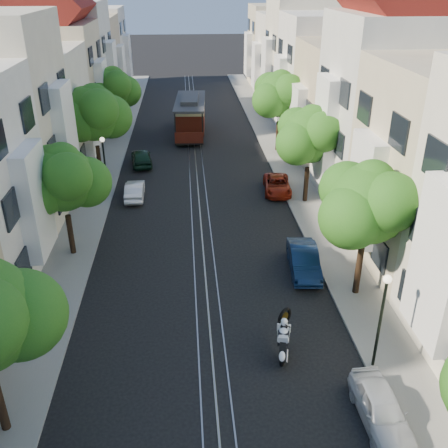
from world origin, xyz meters
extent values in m
plane|color=black|center=(0.00, 28.00, 0.00)|extent=(200.00, 200.00, 0.00)
cube|color=gray|center=(7.25, 28.00, 0.06)|extent=(2.50, 80.00, 0.12)
cube|color=gray|center=(-7.25, 28.00, 0.06)|extent=(2.50, 80.00, 0.12)
cube|color=gray|center=(-0.55, 28.00, 0.01)|extent=(0.06, 80.00, 0.02)
cube|color=gray|center=(0.00, 28.00, 0.01)|extent=(0.06, 80.00, 0.02)
cube|color=gray|center=(0.55, 28.00, 0.01)|extent=(0.06, 80.00, 0.02)
cube|color=tan|center=(0.00, 28.00, 0.00)|extent=(0.08, 80.00, 0.01)
cube|color=white|center=(8.20, 4.00, 4.62)|extent=(0.90, 3.04, 6.05)
cube|color=beige|center=(12.00, 12.00, 5.00)|extent=(7.00, 8.00, 10.00)
cube|color=white|center=(8.20, 12.00, 4.20)|extent=(0.90, 3.04, 5.50)
cube|color=silver|center=(12.00, 20.00, 6.00)|extent=(7.00, 8.00, 12.00)
cube|color=white|center=(8.20, 20.00, 5.04)|extent=(0.90, 3.04, 6.60)
cube|color=#C6B28C|center=(12.00, 28.00, 4.50)|extent=(7.00, 8.00, 9.00)
cube|color=white|center=(8.20, 28.00, 3.78)|extent=(0.90, 3.04, 4.95)
cube|color=white|center=(12.00, 36.00, 5.25)|extent=(7.00, 8.00, 10.50)
cube|color=white|center=(8.20, 36.00, 4.41)|extent=(0.90, 3.04, 5.78)
cube|color=beige|center=(12.00, 44.00, 5.75)|extent=(7.00, 8.00, 11.50)
cube|color=white|center=(8.20, 44.00, 4.83)|extent=(0.90, 3.04, 6.32)
cube|color=silver|center=(12.00, 52.00, 4.75)|extent=(7.00, 8.00, 9.50)
cube|color=white|center=(8.20, 52.00, 3.99)|extent=(0.90, 3.04, 5.23)
cube|color=beige|center=(12.00, 60.00, 5.00)|extent=(7.00, 8.00, 10.00)
cube|color=white|center=(8.20, 60.00, 4.20)|extent=(0.90, 3.04, 5.50)
cube|color=white|center=(-8.20, 12.00, 4.12)|extent=(0.90, 3.04, 5.39)
cube|color=white|center=(-8.20, 20.00, 4.94)|extent=(0.90, 3.04, 6.47)
cube|color=silver|center=(-12.00, 28.00, 4.41)|extent=(7.00, 8.00, 8.82)
cube|color=white|center=(-8.20, 28.00, 3.70)|extent=(0.90, 3.04, 4.85)
cube|color=beige|center=(-12.00, 36.00, 5.14)|extent=(7.00, 8.00, 10.29)
cube|color=white|center=(-8.20, 36.00, 4.32)|extent=(0.90, 3.04, 5.66)
cube|color=silver|center=(-12.00, 44.00, 5.63)|extent=(7.00, 8.00, 11.27)
cube|color=white|center=(-8.20, 44.00, 4.73)|extent=(0.90, 3.04, 6.20)
cube|color=#C6B28C|center=(-12.00, 52.00, 4.66)|extent=(7.00, 8.00, 9.31)
cube|color=white|center=(-8.20, 52.00, 3.91)|extent=(0.90, 3.04, 5.12)
cube|color=white|center=(-12.00, 60.00, 4.90)|extent=(7.00, 8.00, 9.80)
cube|color=white|center=(-8.20, 60.00, 4.12)|extent=(0.90, 3.04, 5.39)
cylinder|color=black|center=(7.20, 9.00, 1.34)|extent=(0.30, 0.30, 2.45)
sphere|color=#185515|center=(7.20, 9.00, 4.81)|extent=(3.64, 3.64, 3.64)
sphere|color=#185515|center=(8.30, 9.50, 4.41)|extent=(2.91, 2.91, 2.91)
sphere|color=#185515|center=(6.25, 8.30, 4.51)|extent=(2.84, 2.84, 2.84)
sphere|color=#185515|center=(7.30, 9.10, 5.71)|extent=(2.18, 2.18, 2.18)
cylinder|color=black|center=(7.20, 20.00, 1.31)|extent=(0.30, 0.30, 2.38)
sphere|color=#185515|center=(7.20, 20.00, 4.68)|extent=(3.54, 3.54, 3.54)
sphere|color=#185515|center=(8.30, 20.50, 4.28)|extent=(2.83, 2.83, 2.83)
sphere|color=#185515|center=(6.25, 19.30, 4.38)|extent=(2.76, 2.76, 2.76)
sphere|color=#185515|center=(7.30, 20.10, 5.58)|extent=(2.12, 2.12, 2.12)
cylinder|color=black|center=(7.20, 31.00, 1.38)|extent=(0.30, 0.30, 2.52)
sphere|color=#185515|center=(7.20, 31.00, 4.94)|extent=(3.74, 3.74, 3.74)
sphere|color=#185515|center=(8.30, 31.50, 4.54)|extent=(3.00, 3.00, 3.00)
sphere|color=#185515|center=(6.25, 30.30, 4.64)|extent=(2.92, 2.92, 2.92)
sphere|color=#185515|center=(7.30, 31.10, 5.84)|extent=(2.25, 2.25, 2.25)
sphere|color=#185515|center=(-6.10, 2.50, 4.41)|extent=(2.91, 2.91, 2.91)
cylinder|color=black|center=(-7.20, 14.00, 1.26)|extent=(0.30, 0.30, 2.27)
sphere|color=#185515|center=(-7.20, 14.00, 4.47)|extent=(3.38, 3.38, 3.38)
sphere|color=#185515|center=(-6.10, 14.50, 4.07)|extent=(2.70, 2.70, 2.70)
sphere|color=#185515|center=(-8.15, 13.30, 4.17)|extent=(2.64, 2.64, 2.64)
sphere|color=#185515|center=(-7.10, 14.10, 5.38)|extent=(2.03, 2.03, 2.03)
cylinder|color=black|center=(-7.20, 25.00, 1.43)|extent=(0.30, 0.30, 2.62)
sphere|color=#185515|center=(-7.20, 25.00, 5.14)|extent=(3.90, 3.90, 3.90)
sphere|color=#185515|center=(-6.10, 25.50, 4.74)|extent=(3.12, 3.12, 3.12)
sphere|color=#185515|center=(-8.15, 24.30, 4.84)|extent=(3.04, 3.04, 3.04)
sphere|color=#185515|center=(-7.10, 25.10, 6.04)|extent=(2.34, 2.34, 2.34)
cylinder|color=black|center=(-7.20, 36.00, 1.31)|extent=(0.30, 0.30, 2.38)
sphere|color=#185515|center=(-7.20, 36.00, 4.68)|extent=(3.54, 3.54, 3.54)
sphere|color=#185515|center=(-6.10, 36.50, 4.28)|extent=(2.83, 2.83, 2.83)
sphere|color=#185515|center=(-8.15, 35.30, 4.38)|extent=(2.76, 2.76, 2.76)
sphere|color=#185515|center=(-7.10, 36.10, 5.58)|extent=(2.12, 2.12, 2.12)
cylinder|color=black|center=(6.30, 4.00, 2.12)|extent=(0.12, 0.12, 4.00)
sphere|color=#FFF2CC|center=(6.30, 4.00, 4.12)|extent=(0.32, 0.32, 0.32)
cylinder|color=black|center=(-6.30, 22.00, 2.12)|extent=(0.12, 0.12, 4.00)
sphere|color=#FFF2CC|center=(-6.30, 22.00, 4.12)|extent=(0.32, 0.32, 0.32)
torus|color=black|center=(2.76, 4.54, 0.35)|extent=(0.36, 0.89, 0.87)
torus|color=black|center=(3.06, 5.84, 1.25)|extent=(0.72, 0.69, 0.85)
ellipsoid|color=white|center=(2.89, 5.12, 0.99)|extent=(0.76, 1.27, 1.07)
ellipsoid|color=white|center=(2.82, 4.82, 1.19)|extent=(0.56, 0.73, 0.60)
cube|color=black|center=(2.72, 4.37, 0.91)|extent=(0.37, 0.63, 0.46)
cube|color=silver|center=(2.82, 4.79, 1.16)|extent=(0.51, 0.70, 0.24)
sphere|color=black|center=(2.90, 5.16, 1.26)|extent=(0.31, 0.31, 0.31)
cube|color=black|center=(-0.23, 36.72, 0.49)|extent=(2.99, 8.87, 0.33)
cube|color=#45140B|center=(-0.23, 36.72, 1.80)|extent=(2.92, 5.60, 2.63)
cube|color=beige|center=(-0.23, 36.72, 2.79)|extent=(2.98, 5.66, 0.66)
cube|color=#2D2D30|center=(-0.23, 36.72, 3.23)|extent=(3.21, 8.89, 0.20)
cube|color=#2D2D30|center=(-0.23, 36.72, 3.50)|extent=(1.80, 5.00, 0.38)
imported|color=silver|center=(5.60, 1.36, 0.61)|extent=(1.49, 3.59, 1.22)
imported|color=#0D2143|center=(5.12, 11.27, 0.66)|extent=(1.73, 4.13, 1.33)
imported|color=maroon|center=(5.60, 21.86, 0.55)|extent=(2.19, 4.11, 1.10)
imported|color=silver|center=(-4.40, 21.61, 0.58)|extent=(1.28, 3.52, 1.15)
imported|color=black|center=(-4.40, 28.33, 0.66)|extent=(2.07, 4.05, 1.32)
camera|label=1|loc=(-0.76, -10.61, 13.93)|focal=40.00mm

